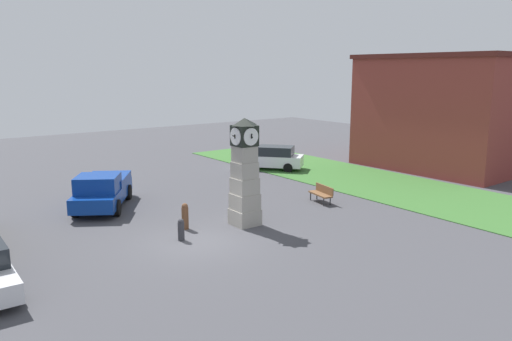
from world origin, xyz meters
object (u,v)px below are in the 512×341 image
at_px(clock_tower, 245,176).
at_px(pickup_truck, 102,190).
at_px(car_far_lot, 272,158).
at_px(bench, 322,193).
at_px(bollard_mid_row, 181,229).
at_px(bollard_near_tower, 185,216).

distance_m(clock_tower, pickup_truck, 7.87).
relative_size(car_far_lot, bench, 2.67).
distance_m(clock_tower, bollard_mid_row, 3.77).
bearing_deg(bollard_mid_row, clock_tower, 92.92).
bearing_deg(bench, bollard_mid_row, -84.49).
bearing_deg(bench, pickup_truck, -121.70).
distance_m(bollard_near_tower, car_far_lot, 13.95).
bearing_deg(pickup_truck, car_far_lot, 101.13).
xyz_separation_m(clock_tower, bollard_mid_row, (0.17, -3.33, -1.78)).
xyz_separation_m(bollard_near_tower, bollard_mid_row, (1.21, -0.86, -0.12)).
bearing_deg(clock_tower, bench, 97.07).
xyz_separation_m(clock_tower, bench, (-0.68, 5.45, -1.72)).
bearing_deg(car_far_lot, pickup_truck, -78.87).
bearing_deg(bollard_mid_row, car_far_lot, 127.29).
bearing_deg(car_far_lot, bench, -22.13).
xyz_separation_m(bollard_near_tower, pickup_truck, (-5.54, -1.64, 0.34)).
relative_size(bollard_mid_row, pickup_truck, 0.17).
distance_m(clock_tower, bollard_near_tower, 3.15).
relative_size(car_far_lot, pickup_truck, 0.81).
xyz_separation_m(clock_tower, bollard_near_tower, (-1.04, -2.47, -1.65)).
bearing_deg(clock_tower, car_far_lot, 135.77).
relative_size(bollard_near_tower, bollard_mid_row, 1.26).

